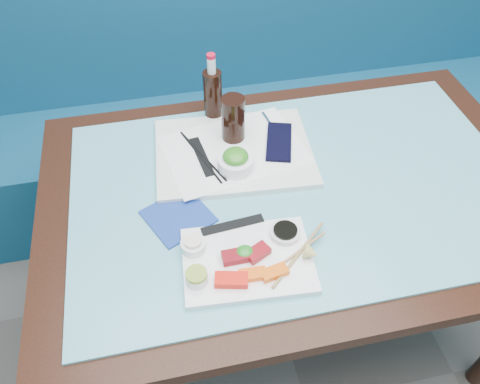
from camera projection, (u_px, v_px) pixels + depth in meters
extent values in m
cube|color=navy|center=(239.00, 147.00, 2.18)|extent=(3.00, 0.55, 0.45)
cube|color=navy|center=(229.00, 29.00, 1.98)|extent=(3.00, 0.12, 0.95)
cube|color=black|center=(297.00, 192.00, 1.30)|extent=(1.40, 0.90, 0.04)
cylinder|color=black|center=(99.00, 215.00, 1.73)|extent=(0.06, 0.06, 0.71)
cylinder|color=black|center=(408.00, 166.00, 1.91)|extent=(0.06, 0.06, 0.71)
cube|color=#5DAABA|center=(297.00, 186.00, 1.28)|extent=(1.22, 0.76, 0.01)
cube|color=white|center=(248.00, 260.00, 1.10)|extent=(0.32, 0.24, 0.02)
cube|color=red|center=(231.00, 280.00, 1.05)|extent=(0.08, 0.05, 0.02)
cube|color=#FF5A0A|center=(253.00, 274.00, 1.06)|extent=(0.06, 0.03, 0.02)
cube|color=#FF5E0A|center=(274.00, 272.00, 1.06)|extent=(0.07, 0.04, 0.02)
cube|color=maroon|center=(235.00, 257.00, 1.09)|extent=(0.06, 0.04, 0.02)
cube|color=maroon|center=(258.00, 253.00, 1.10)|extent=(0.07, 0.06, 0.02)
ellipsoid|color=#1E7B1C|center=(245.00, 252.00, 1.09)|extent=(0.06, 0.06, 0.02)
cylinder|color=white|center=(197.00, 278.00, 1.05)|extent=(0.06, 0.06, 0.02)
cylinder|color=#90AC37|center=(196.00, 274.00, 1.04)|extent=(0.06, 0.06, 0.01)
cylinder|color=white|center=(193.00, 245.00, 1.11)|extent=(0.08, 0.08, 0.02)
cylinder|color=#F6DFCA|center=(193.00, 241.00, 1.10)|extent=(0.05, 0.05, 0.01)
cylinder|color=silver|center=(285.00, 233.00, 1.14)|extent=(0.09, 0.09, 0.01)
cylinder|color=black|center=(285.00, 230.00, 1.13)|extent=(0.08, 0.08, 0.01)
cone|color=#D5C365|center=(311.00, 253.00, 1.08)|extent=(0.05, 0.05, 0.04)
cube|color=black|center=(233.00, 225.00, 1.16)|extent=(0.16, 0.04, 0.00)
cylinder|color=#AA7950|center=(295.00, 255.00, 1.10)|extent=(0.18, 0.10, 0.01)
cylinder|color=#A17F4B|center=(299.00, 254.00, 1.10)|extent=(0.17, 0.16, 0.01)
cube|color=white|center=(234.00, 152.00, 1.36)|extent=(0.47, 0.37, 0.02)
cube|color=white|center=(234.00, 150.00, 1.35)|extent=(0.43, 0.34, 0.00)
cylinder|color=white|center=(236.00, 163.00, 1.29)|extent=(0.13, 0.13, 0.04)
ellipsoid|color=#307C1C|center=(236.00, 156.00, 1.27)|extent=(0.09, 0.09, 0.04)
cylinder|color=black|center=(233.00, 119.00, 1.34)|extent=(0.09, 0.09, 0.14)
cube|color=black|center=(279.00, 142.00, 1.37)|extent=(0.12, 0.18, 0.01)
cylinder|color=silver|center=(268.00, 121.00, 1.44)|extent=(0.02, 0.08, 0.01)
cylinder|color=black|center=(200.00, 156.00, 1.33)|extent=(0.09, 0.24, 0.01)
cylinder|color=black|center=(203.00, 156.00, 1.33)|extent=(0.10, 0.22, 0.01)
cube|color=black|center=(202.00, 157.00, 1.33)|extent=(0.05, 0.17, 0.00)
cylinder|color=black|center=(213.00, 96.00, 1.42)|extent=(0.07, 0.07, 0.16)
cylinder|color=white|center=(211.00, 65.00, 1.34)|extent=(0.03, 0.03, 0.05)
cylinder|color=red|center=(211.00, 56.00, 1.32)|extent=(0.03, 0.03, 0.01)
cube|color=navy|center=(178.00, 216.00, 1.20)|extent=(0.20, 0.20, 0.01)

